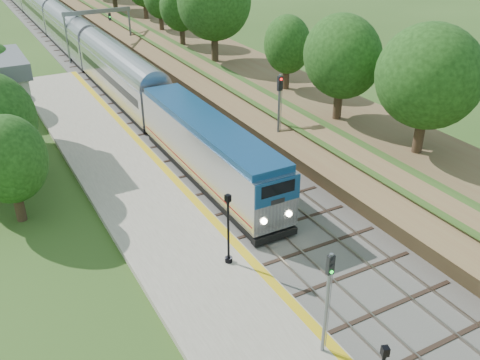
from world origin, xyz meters
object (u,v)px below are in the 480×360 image
signal_gantry (98,21)px  signal_farside (279,109)px  signal_platform (328,293)px  train (55,23)px  lamppost_far (228,233)px

signal_gantry → signal_farside: size_ratio=1.24×
signal_platform → train: bearing=87.6°
lamppost_far → signal_farside: signal_farside is taller
lamppost_far → signal_platform: (0.61, -7.81, 1.33)m
signal_gantry → lamppost_far: 46.54m
lamppost_far → signal_platform: 7.94m
signal_platform → signal_farside: 20.28m
signal_platform → signal_farside: signal_farside is taller
train → signal_platform: signal_platform is taller
train → signal_farside: 50.63m
signal_farside → signal_gantry: bearing=96.0°
train → signal_platform: size_ratio=23.23×
signal_gantry → signal_farside: (3.73, -35.77, -0.55)m
lamppost_far → signal_farside: size_ratio=0.63×
signal_gantry → signal_platform: size_ratio=1.60×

